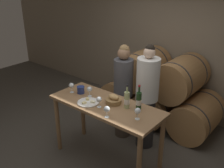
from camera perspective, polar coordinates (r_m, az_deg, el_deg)
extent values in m
plane|color=#4C473F|center=(4.11, -1.21, -16.09)|extent=(10.00, 10.00, 0.00)
cube|color=gray|center=(5.06, 14.57, 11.05)|extent=(10.00, 0.12, 3.20)
cylinder|color=#9E7042|center=(5.33, 3.27, -1.95)|extent=(0.68, 0.94, 0.68)
cylinder|color=#2D2D33|center=(5.11, 1.26, -3.07)|extent=(0.69, 0.02, 0.69)
cylinder|color=#2D2D33|center=(5.55, 5.12, -0.92)|extent=(0.69, 0.02, 0.69)
cylinder|color=#9E7042|center=(4.97, 10.13, -4.23)|extent=(0.68, 0.94, 0.68)
cylinder|color=#2D2D33|center=(4.74, 8.30, -5.56)|extent=(0.69, 0.02, 0.69)
cylinder|color=#2D2D33|center=(5.21, 11.79, -3.02)|extent=(0.69, 0.02, 0.69)
cylinder|color=#9E7042|center=(4.71, 17.94, -6.74)|extent=(0.68, 0.94, 0.68)
cylinder|color=#2D2D33|center=(4.47, 16.43, -8.30)|extent=(0.69, 0.02, 0.69)
cylinder|color=#2D2D33|center=(4.97, 19.29, -5.33)|extent=(0.69, 0.02, 0.69)
cylinder|color=#9E7042|center=(4.90, 6.91, 3.39)|extent=(0.68, 0.94, 0.68)
cylinder|color=#2D2D33|center=(4.66, 4.89, 2.43)|extent=(0.69, 0.02, 0.69)
cylinder|color=#2D2D33|center=(5.14, 8.75, 4.26)|extent=(0.69, 0.02, 0.69)
cylinder|color=#9E7042|center=(4.58, 14.66, 1.30)|extent=(0.68, 0.94, 0.68)
cylinder|color=#2D2D33|center=(4.32, 12.92, 0.15)|extent=(0.69, 0.02, 0.69)
cylinder|color=#2D2D33|center=(4.83, 16.22, 2.32)|extent=(0.69, 0.02, 0.69)
cylinder|color=olive|center=(4.15, -11.72, -8.54)|extent=(0.06, 0.06, 0.91)
cylinder|color=olive|center=(3.31, 5.89, -17.47)|extent=(0.06, 0.06, 0.91)
cylinder|color=olive|center=(4.45, -6.37, -5.83)|extent=(0.06, 0.06, 0.91)
cylinder|color=olive|center=(3.68, 10.70, -13.03)|extent=(0.06, 0.06, 0.91)
cube|color=olive|center=(3.60, -1.34, -4.59)|extent=(1.62, 0.66, 0.04)
cylinder|color=#4C4238|center=(4.46, 2.34, -6.75)|extent=(0.25, 0.25, 0.76)
cylinder|color=#4C4C51|center=(4.16, 2.50, 1.41)|extent=(0.31, 0.31, 0.60)
sphere|color=#997051|center=(4.02, 2.60, 6.69)|extent=(0.20, 0.20, 0.20)
sphere|color=olive|center=(4.02, 2.71, 7.46)|extent=(0.16, 0.16, 0.16)
cylinder|color=#232326|center=(4.22, 7.27, -8.30)|extent=(0.28, 0.28, 0.82)
cylinder|color=silver|center=(3.89, 7.82, 0.99)|extent=(0.34, 0.34, 0.65)
sphere|color=beige|center=(3.75, 8.16, 6.80)|extent=(0.17, 0.17, 0.17)
sphere|color=black|center=(3.75, 8.28, 7.52)|extent=(0.14, 0.14, 0.14)
cylinder|color=#193819|center=(3.42, 5.84, -3.67)|extent=(0.07, 0.07, 0.23)
cylinder|color=#193819|center=(3.36, 5.94, -1.25)|extent=(0.03, 0.03, 0.08)
cylinder|color=maroon|center=(3.33, 5.98, -0.43)|extent=(0.03, 0.03, 0.02)
cylinder|color=white|center=(3.43, 5.82, -3.95)|extent=(0.07, 0.07, 0.07)
cylinder|color=#ADBC7F|center=(3.44, 3.25, -3.52)|extent=(0.07, 0.07, 0.23)
cylinder|color=#ADBC7F|center=(3.37, 3.31, -1.17)|extent=(0.03, 0.03, 0.08)
cylinder|color=black|center=(3.35, 3.33, -0.35)|extent=(0.03, 0.03, 0.02)
cylinder|color=white|center=(3.45, 3.24, -3.79)|extent=(0.07, 0.07, 0.07)
cylinder|color=navy|center=(3.89, -6.82, -1.28)|extent=(0.11, 0.11, 0.11)
cylinder|color=navy|center=(3.87, -6.85, -0.63)|extent=(0.11, 0.11, 0.01)
cylinder|color=olive|center=(3.59, 0.35, -3.75)|extent=(0.22, 0.22, 0.06)
ellipsoid|color=tan|center=(3.56, 0.35, -2.85)|extent=(0.16, 0.10, 0.08)
cylinder|color=white|center=(3.62, -5.20, -4.00)|extent=(0.30, 0.30, 0.01)
cube|color=beige|center=(3.59, -4.21, -3.89)|extent=(0.07, 0.06, 0.02)
cube|color=#E0CC7F|center=(3.67, -5.37, -3.28)|extent=(0.07, 0.07, 0.02)
cube|color=beige|center=(3.58, -6.06, -4.08)|extent=(0.05, 0.06, 0.02)
cylinder|color=white|center=(3.96, -8.72, -1.77)|extent=(0.06, 0.06, 0.00)
cylinder|color=white|center=(3.94, -8.75, -1.25)|extent=(0.01, 0.01, 0.08)
sphere|color=white|center=(3.92, -8.81, -0.30)|extent=(0.08, 0.08, 0.08)
cylinder|color=white|center=(3.81, -4.87, -2.63)|extent=(0.06, 0.06, 0.00)
cylinder|color=white|center=(3.79, -4.89, -2.09)|extent=(0.01, 0.01, 0.08)
sphere|color=white|center=(3.76, -4.92, -1.11)|extent=(0.08, 0.08, 0.08)
cylinder|color=white|center=(3.51, -2.80, -5.00)|extent=(0.06, 0.06, 0.00)
cylinder|color=white|center=(3.49, -2.81, -4.41)|extent=(0.01, 0.01, 0.08)
sphere|color=white|center=(3.46, -2.83, -3.37)|extent=(0.08, 0.08, 0.08)
cylinder|color=white|center=(3.27, -1.13, -7.19)|extent=(0.06, 0.06, 0.00)
cylinder|color=white|center=(3.25, -1.13, -6.58)|extent=(0.01, 0.01, 0.08)
sphere|color=white|center=(3.22, -1.14, -5.48)|extent=(0.08, 0.08, 0.08)
cylinder|color=white|center=(3.25, 5.53, -7.56)|extent=(0.06, 0.06, 0.00)
cylinder|color=white|center=(3.23, 5.56, -6.95)|extent=(0.01, 0.01, 0.08)
sphere|color=white|center=(3.19, 5.61, -5.85)|extent=(0.08, 0.08, 0.08)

